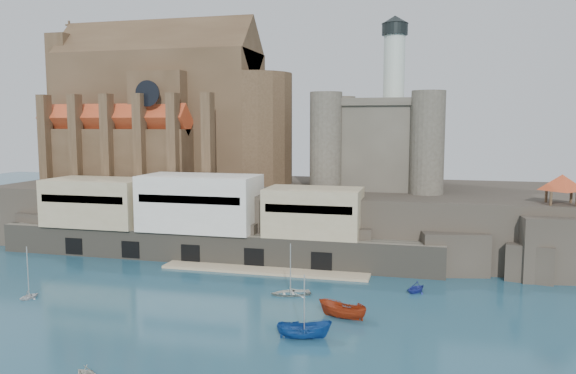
% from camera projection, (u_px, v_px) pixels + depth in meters
% --- Properties ---
extents(ground, '(300.00, 300.00, 0.00)m').
position_uv_depth(ground, '(201.00, 311.00, 63.08)').
color(ground, navy).
rests_on(ground, ground).
extents(promontory, '(100.00, 36.00, 10.00)m').
position_uv_depth(promontory, '(287.00, 213.00, 100.47)').
color(promontory, '#2A251F').
rests_on(promontory, ground).
extents(quay, '(70.00, 12.00, 13.05)m').
position_uv_depth(quay, '(198.00, 220.00, 87.11)').
color(quay, '#635D4F').
rests_on(quay, ground).
extents(church, '(47.00, 25.93, 30.51)m').
position_uv_depth(church, '(168.00, 117.00, 106.79)').
color(church, '#473321').
rests_on(church, promontory).
extents(castle_keep, '(21.20, 21.20, 29.30)m').
position_uv_depth(castle_keep, '(380.00, 139.00, 96.61)').
color(castle_keep, '#4B463B').
rests_on(castle_keep, promontory).
extents(rock_outcrop, '(14.50, 10.50, 8.70)m').
position_uv_depth(rock_outcrop, '(559.00, 247.00, 77.20)').
color(rock_outcrop, '#2A251F').
rests_on(rock_outcrop, ground).
extents(pavilion, '(6.40, 6.40, 5.40)m').
position_uv_depth(pavilion, '(562.00, 184.00, 76.36)').
color(pavilion, '#473321').
rests_on(pavilion, rock_outcrop).
extents(boat_2, '(2.53, 2.49, 5.44)m').
position_uv_depth(boat_2, '(304.00, 338.00, 55.12)').
color(boat_2, navy).
rests_on(boat_2, ground).
extents(boat_4, '(2.50, 1.85, 2.60)m').
position_uv_depth(boat_4, '(29.00, 299.00, 67.53)').
color(boat_4, silver).
rests_on(boat_4, ground).
extents(boat_5, '(2.53, 2.49, 5.50)m').
position_uv_depth(boat_5, '(342.00, 318.00, 60.88)').
color(boat_5, maroon).
rests_on(boat_5, ground).
extents(boat_6, '(2.33, 3.65, 4.94)m').
position_uv_depth(boat_6, '(290.00, 294.00, 69.16)').
color(boat_6, beige).
rests_on(boat_6, ground).
extents(boat_7, '(3.34, 3.02, 3.31)m').
position_uv_depth(boat_7, '(416.00, 292.00, 70.18)').
color(boat_7, '#243396').
rests_on(boat_7, ground).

